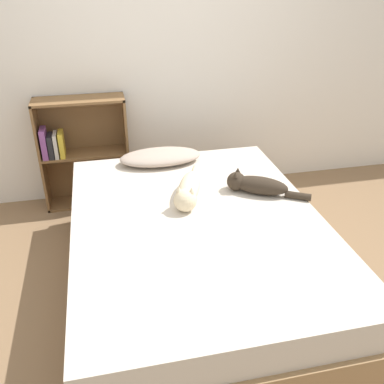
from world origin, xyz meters
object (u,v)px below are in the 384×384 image
(pillow, at_px, (160,157))
(cat_light, at_px, (188,190))
(cat_dark, at_px, (255,185))
(bookshelf, at_px, (81,150))
(bed, at_px, (197,255))

(pillow, distance_m, cat_light, 0.61)
(cat_dark, height_order, bookshelf, bookshelf)
(pillow, bearing_deg, cat_dark, -48.41)
(bed, distance_m, cat_dark, 0.61)
(cat_light, bearing_deg, bed, 20.74)
(pillow, relative_size, cat_dark, 1.23)
(bed, relative_size, pillow, 3.32)
(bed, height_order, pillow, pillow)
(bed, distance_m, bookshelf, 1.56)
(cat_light, bearing_deg, bookshelf, -128.47)
(pillow, bearing_deg, bed, -83.71)
(cat_dark, bearing_deg, cat_light, 29.45)
(bed, xyz_separation_m, pillow, (-0.09, 0.85, 0.33))
(cat_dark, relative_size, bookshelf, 0.53)
(cat_dark, bearing_deg, pillow, -17.67)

